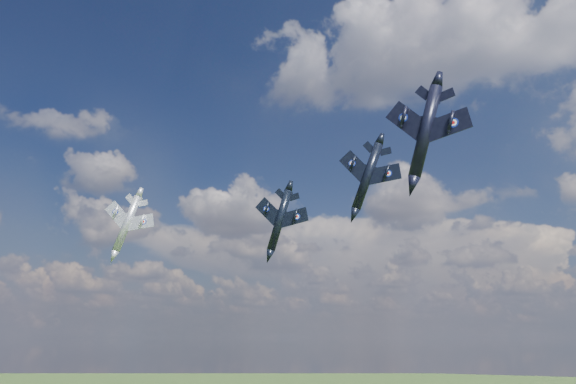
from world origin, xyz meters
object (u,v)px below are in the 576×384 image
at_px(jet_high_navy, 367,176).
at_px(jet_left_silver, 127,223).
at_px(jet_right_navy, 425,131).
at_px(jet_lead_navy, 280,220).

bearing_deg(jet_high_navy, jet_left_silver, -165.44).
bearing_deg(jet_right_navy, jet_lead_navy, 157.95).
xyz_separation_m(jet_right_navy, jet_high_navy, (-15.05, 27.84, 4.00)).
bearing_deg(jet_high_navy, jet_lead_navy, -124.93).
bearing_deg(jet_left_silver, jet_lead_navy, -20.46).
bearing_deg(jet_right_navy, jet_left_silver, 170.72).
bearing_deg(jet_lead_navy, jet_left_silver, 172.80).
bearing_deg(jet_right_navy, jet_high_navy, 123.68).
relative_size(jet_right_navy, jet_left_silver, 1.06).
relative_size(jet_lead_navy, jet_right_navy, 0.86).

